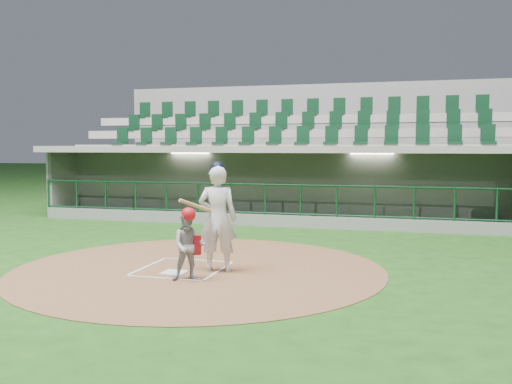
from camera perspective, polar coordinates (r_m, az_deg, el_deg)
ground at (r=11.53m, az=-6.76°, el=-7.38°), size 120.00×120.00×0.00m
dirt_circle at (r=11.24m, az=-5.73°, el=-7.65°), size 7.20×7.20×0.01m
home_plate at (r=10.90m, az=-8.19°, el=-7.97°), size 0.43×0.43×0.02m
batter_box_chalk at (r=11.26m, az=-7.35°, el=-7.59°), size 1.55×1.80×0.01m
dugout_structure at (r=18.77m, az=2.65°, el=0.22°), size 16.40×3.70×3.00m
seating_deck at (r=21.78m, az=4.28°, el=2.03°), size 17.00×6.72×5.15m
batter at (r=10.82m, az=-3.87°, el=-2.51°), size 0.94×0.94×2.09m
catcher at (r=10.19m, az=-6.74°, el=-5.24°), size 0.73×0.66×1.30m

